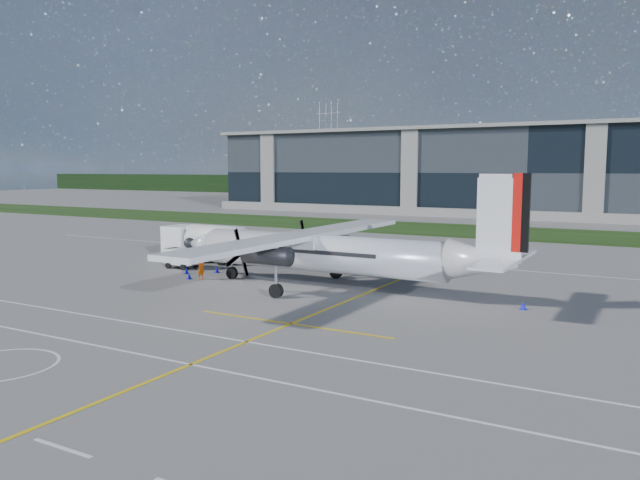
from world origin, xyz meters
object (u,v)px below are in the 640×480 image
object	(u,v)px
fuel_tanker_truck	(200,243)
baggage_tug	(182,258)
safety_cone_nose_stbd	(217,270)
safety_cone_nose_port	(189,276)
pylon_west	(328,148)
safety_cone_tail	(523,305)
turboprop_aircraft	(333,232)
safety_cone_fwd	(186,271)
ground_crew_person	(201,265)

from	to	relation	value
fuel_tanker_truck	baggage_tug	xyz separation A→B (m)	(1.52, -4.10, -0.82)
safety_cone_nose_stbd	safety_cone_nose_port	distance (m)	3.31
safety_cone_nose_port	pylon_west	bearing A→B (deg)	114.99
safety_cone_tail	turboprop_aircraft	bearing A→B (deg)	-178.90
fuel_tanker_truck	safety_cone_fwd	xyz separation A→B (m)	(3.76, -6.11, -1.39)
ground_crew_person	safety_cone_nose_port	xyz separation A→B (m)	(-0.97, -0.26, -0.82)
safety_cone_fwd	fuel_tanker_truck	bearing A→B (deg)	121.63
pylon_west	safety_cone_nose_port	world-z (taller)	pylon_west
turboprop_aircraft	safety_cone_nose_stbd	size ratio (longest dim) A/B	53.45
safety_cone_fwd	safety_cone_nose_stbd	size ratio (longest dim) A/B	1.00
fuel_tanker_truck	ground_crew_person	bearing A→B (deg)	-49.25
baggage_tug	safety_cone_tail	distance (m)	28.08
fuel_tanker_truck	safety_cone_tail	world-z (taller)	fuel_tanker_truck
baggage_tug	ground_crew_person	xyz separation A→B (m)	(4.95, -3.41, 0.25)
turboprop_aircraft	safety_cone_tail	bearing A→B (deg)	1.10
safety_cone_nose_port	safety_cone_nose_stbd	bearing A→B (deg)	90.25
safety_cone_nose_stbd	safety_cone_tail	distance (m)	24.10
fuel_tanker_truck	safety_cone_nose_port	size ratio (longest dim) A/B	17.47
safety_cone_fwd	safety_cone_tail	world-z (taller)	same
fuel_tanker_truck	baggage_tug	size ratio (longest dim) A/B	3.19
pylon_west	turboprop_aircraft	size ratio (longest dim) A/B	1.12
ground_crew_person	safety_cone_tail	bearing A→B (deg)	-89.93
pylon_west	turboprop_aircraft	distance (m)	167.62
safety_cone_nose_stbd	fuel_tanker_truck	bearing A→B (deg)	140.89
pylon_west	baggage_tug	xyz separation A→B (m)	(65.11, -144.57, -14.18)
ground_crew_person	safety_cone_nose_stbd	size ratio (longest dim) A/B	4.29
baggage_tug	fuel_tanker_truck	bearing A→B (deg)	110.35
pylon_west	safety_cone_nose_stbd	distance (m)	161.22
fuel_tanker_truck	ground_crew_person	world-z (taller)	fuel_tanker_truck
baggage_tug	safety_cone_tail	xyz separation A→B (m)	(28.02, -1.82, -0.57)
pylon_west	safety_cone_nose_stbd	world-z (taller)	pylon_west
pylon_west	safety_cone_tail	size ratio (longest dim) A/B	60.00
fuel_tanker_truck	baggage_tug	distance (m)	4.45
pylon_west	safety_cone_fwd	world-z (taller)	pylon_west
baggage_tug	safety_cone_tail	size ratio (longest dim) A/B	5.47
pylon_west	safety_cone_nose_port	size ratio (longest dim) A/B	60.00
pylon_west	safety_cone_fwd	bearing A→B (deg)	-65.32
safety_cone_fwd	turboprop_aircraft	bearing A→B (deg)	-0.21
turboprop_aircraft	fuel_tanker_truck	size ratio (longest dim) A/B	3.06
safety_cone_nose_port	safety_cone_tail	world-z (taller)	same
safety_cone_fwd	safety_cone_tail	distance (m)	25.78
baggage_tug	ground_crew_person	bearing A→B (deg)	-34.56
pylon_west	safety_cone_nose_port	bearing A→B (deg)	-65.01
turboprop_aircraft	baggage_tug	size ratio (longest dim) A/B	9.78
ground_crew_person	baggage_tug	bearing A→B (deg)	51.55
pylon_west	baggage_tug	bearing A→B (deg)	-65.75
baggage_tug	safety_cone_nose_stbd	xyz separation A→B (m)	(3.97, -0.36, -0.57)
ground_crew_person	safety_cone_nose_stbd	distance (m)	3.31
safety_cone_tail	fuel_tanker_truck	bearing A→B (deg)	168.67
pylon_west	safety_cone_nose_stbd	xyz separation A→B (m)	(69.08, -144.93, -14.75)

